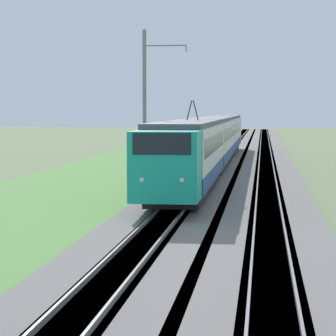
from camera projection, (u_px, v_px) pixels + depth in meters
name	position (u px, v px, depth m)	size (l,w,h in m)	color
ballast_main	(210.00, 171.00, 58.05)	(240.00, 4.40, 0.30)	slate
ballast_adjacent	(266.00, 171.00, 57.57)	(240.00, 4.40, 0.30)	slate
track_main	(210.00, 171.00, 58.05)	(240.00, 1.57, 0.45)	#4C4238
track_adjacent	(266.00, 171.00, 57.57)	(240.00, 1.57, 0.45)	#4C4238
grass_verge	(120.00, 171.00, 58.85)	(240.00, 10.96, 0.12)	#5B8E42
passenger_train	(212.00, 139.00, 59.25)	(58.31, 2.82, 5.10)	#19A88E
catenary_mast_mid	(145.00, 108.00, 45.50)	(0.22, 2.56, 9.14)	slate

